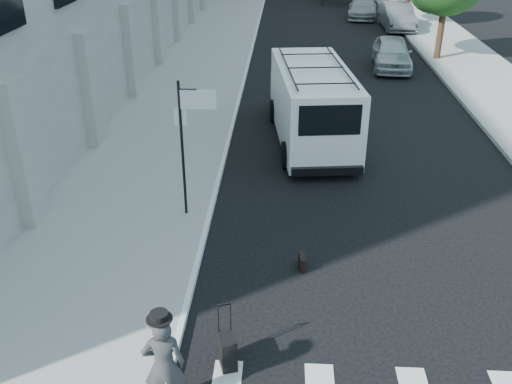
# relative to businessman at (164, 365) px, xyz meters

# --- Properties ---
(ground) EXTENTS (120.00, 120.00, 0.00)m
(ground) POSITION_rel_businessman_xyz_m (1.90, 3.00, -0.91)
(ground) COLOR black
(ground) RESTS_ON ground
(sidewalk_left) EXTENTS (4.50, 48.00, 0.15)m
(sidewalk_left) POSITION_rel_businessman_xyz_m (-2.35, 19.00, -0.84)
(sidewalk_left) COLOR gray
(sidewalk_left) RESTS_ON ground
(sidewalk_right) EXTENTS (4.00, 56.00, 0.15)m
(sidewalk_right) POSITION_rel_businessman_xyz_m (10.90, 23.00, -0.84)
(sidewalk_right) COLOR gray
(sidewalk_right) RESTS_ON ground
(sign_pole) EXTENTS (1.03, 0.07, 3.50)m
(sign_pole) POSITION_rel_businessman_xyz_m (-0.46, 6.20, 1.74)
(sign_pole) COLOR black
(sign_pole) RESTS_ON sidewalk_left
(businessman) EXTENTS (0.72, 0.53, 1.83)m
(businessman) POSITION_rel_businessman_xyz_m (0.00, 0.00, 0.00)
(businessman) COLOR #353538
(businessman) RESTS_ON ground
(briefcase) EXTENTS (0.16, 0.45, 0.34)m
(briefcase) POSITION_rel_businessman_xyz_m (2.25, 4.08, -0.74)
(briefcase) COLOR black
(briefcase) RESTS_ON ground
(suitcase) EXTENTS (0.39, 0.50, 1.21)m
(suitcase) POSITION_rel_businessman_xyz_m (0.88, 1.00, -0.59)
(suitcase) COLOR black
(suitcase) RESTS_ON ground
(cargo_van) EXTENTS (2.98, 6.97, 2.53)m
(cargo_van) POSITION_rel_businessman_xyz_m (2.67, 11.79, 0.39)
(cargo_van) COLOR white
(cargo_van) RESTS_ON ground
(parked_car_a) EXTENTS (2.12, 4.53, 1.50)m
(parked_car_a) POSITION_rel_businessman_xyz_m (6.90, 21.41, -0.16)
(parked_car_a) COLOR #B1B4B9
(parked_car_a) RESTS_ON ground
(parked_car_b) EXTENTS (1.83, 4.93, 1.61)m
(parked_car_b) POSITION_rel_businessman_xyz_m (8.70, 30.83, -0.11)
(parked_car_b) COLOR #595D61
(parked_car_b) RESTS_ON ground
(parked_car_c) EXTENTS (2.44, 4.83, 1.35)m
(parked_car_c) POSITION_rel_businessman_xyz_m (7.01, 34.87, -0.24)
(parked_car_c) COLOR #9C9FA3
(parked_car_c) RESTS_ON ground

